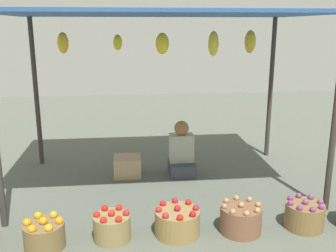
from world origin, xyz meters
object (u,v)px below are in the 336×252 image
basket_potatoes (241,219)px  wooden_crate_near_vendor (127,166)px  vendor_person (181,154)px  basket_red_tomatoes (112,226)px  basket_red_apples (177,222)px  basket_oranges (44,234)px  basket_purple_onions (304,215)px

basket_potatoes → wooden_crate_near_vendor: 2.05m
vendor_person → basket_red_tomatoes: bearing=-119.0°
basket_red_apples → wooden_crate_near_vendor: size_ratio=1.22×
basket_oranges → basket_purple_onions: bearing=1.9°
vendor_person → basket_potatoes: 1.75m
basket_potatoes → basket_purple_onions: (0.70, 0.01, -0.00)m
vendor_person → basket_red_tomatoes: vendor_person is taller
vendor_person → basket_potatoes: vendor_person is taller
basket_oranges → wooden_crate_near_vendor: 1.95m
basket_red_apples → basket_oranges: bearing=-175.7°
vendor_person → basket_potatoes: size_ratio=1.81×
basket_red_tomatoes → basket_red_apples: bearing=2.0°
basket_potatoes → vendor_person: bearing=102.5°
basket_red_apples → vendor_person: bearing=80.4°
basket_oranges → basket_red_apples: 1.31m
basket_oranges → wooden_crate_near_vendor: (0.81, 1.77, 0.01)m
basket_purple_onions → wooden_crate_near_vendor: (-1.85, 1.68, -0.00)m
basket_oranges → basket_purple_onions: 2.67m
basket_red_apples → basket_potatoes: size_ratio=1.08×
basket_red_tomatoes → basket_oranges: bearing=-173.4°
wooden_crate_near_vendor → basket_oranges: bearing=-114.6°
basket_oranges → basket_red_tomatoes: (0.65, 0.08, 0.00)m
basket_red_tomatoes → basket_purple_onions: basket_purple_onions is taller
basket_red_tomatoes → wooden_crate_near_vendor: (0.17, 1.70, 0.00)m
basket_red_apples → basket_purple_onions: bearing=-0.4°
basket_oranges → wooden_crate_near_vendor: basket_oranges is taller
basket_oranges → basket_potatoes: (1.97, 0.08, 0.01)m
vendor_person → basket_oranges: vendor_person is taller
vendor_person → basket_purple_onions: bearing=-57.6°
basket_red_apples → wooden_crate_near_vendor: (-0.50, 1.67, 0.00)m
vendor_person → basket_red_apples: 1.71m
wooden_crate_near_vendor → basket_red_apples: bearing=-73.5°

